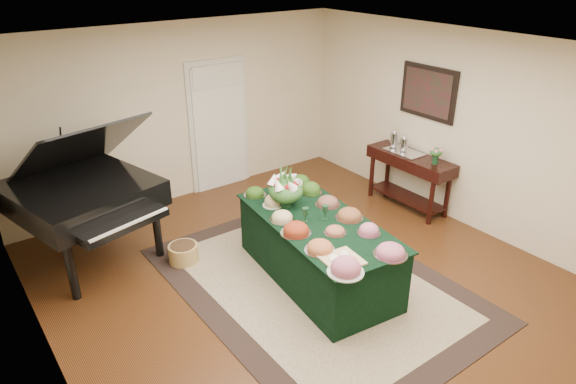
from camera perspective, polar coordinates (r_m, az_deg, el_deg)
ground at (r=6.27m, az=1.65°, el=-9.66°), size 6.00×6.00×0.00m
area_rug at (r=6.20m, az=2.81°, el=-10.10°), size 2.75×3.85×0.01m
kitchen_doorway at (r=8.36m, az=-7.65°, el=7.18°), size 1.05×0.07×2.10m
buffet_table at (r=6.09m, az=3.26°, el=-6.41°), size 1.28×2.30×0.78m
food_platters at (r=5.83m, az=3.46°, el=-3.01°), size 1.26×2.31×0.12m
cutting_board at (r=5.19m, az=5.91°, el=-7.22°), size 0.41×0.41×0.10m
green_goblets at (r=5.86m, az=3.06°, el=-2.39°), size 0.30×0.16×0.18m
floral_centerpiece at (r=6.11m, az=-0.24°, el=0.58°), size 0.43×0.43×0.43m
grand_piano at (r=6.71m, az=-21.89°, el=-0.09°), size 1.85×2.06×1.82m
wicker_basket at (r=6.67m, az=-11.52°, el=-6.70°), size 0.37×0.37×0.23m
mahogany_sideboard at (r=7.90m, az=13.39°, el=2.76°), size 0.45×1.40×0.84m
tea_service at (r=7.94m, az=12.32°, el=5.34°), size 0.34×0.58×0.30m
pink_bouquet at (r=7.53m, az=16.14°, el=4.21°), size 0.20×0.20×0.25m
wall_painting at (r=7.73m, az=15.31°, el=10.63°), size 0.05×0.95×0.75m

